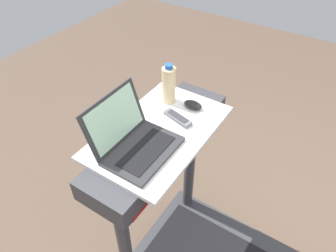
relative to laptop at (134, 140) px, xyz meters
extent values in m
cylinder|color=#38383D|center=(-0.18, -0.02, -0.60)|extent=(0.07, 0.07, 0.84)
cylinder|color=#38383D|center=(0.50, -0.02, -0.60)|extent=(0.07, 0.07, 0.84)
cube|color=#38383D|center=(0.16, -0.02, -0.12)|extent=(0.90, 0.28, 0.11)
cube|color=#0C3F19|center=(0.16, -0.17, -0.12)|extent=(0.24, 0.01, 0.06)
cube|color=maroon|center=(0.16, -0.16, -0.17)|extent=(0.81, 0.00, 0.02)
cube|color=white|center=(0.16, -0.02, -0.06)|extent=(0.71, 0.44, 0.02)
cube|color=#2D2D30|center=(0.00, -0.05, -0.04)|extent=(0.34, 0.23, 0.02)
cube|color=black|center=(0.00, -0.06, -0.03)|extent=(0.27, 0.13, 0.00)
cube|color=#2D2D30|center=(0.00, 0.10, 0.08)|extent=(0.34, 0.08, 0.22)
cube|color=#B2E0B7|center=(0.00, 0.10, 0.08)|extent=(0.30, 0.06, 0.19)
ellipsoid|color=black|center=(0.40, -0.07, -0.03)|extent=(0.06, 0.10, 0.03)
cylinder|color=beige|center=(0.38, 0.07, 0.05)|extent=(0.07, 0.07, 0.20)
cylinder|color=#2659A5|center=(0.38, 0.07, 0.16)|extent=(0.04, 0.04, 0.02)
cube|color=slate|center=(0.27, -0.05, -0.04)|extent=(0.08, 0.17, 0.02)
cube|color=#333338|center=(0.27, -0.05, -0.03)|extent=(0.06, 0.12, 0.00)
camera|label=1|loc=(-0.76, -0.67, 0.96)|focal=33.95mm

